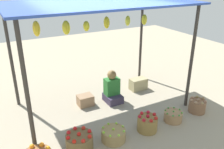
# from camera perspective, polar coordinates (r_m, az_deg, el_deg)

# --- Properties ---
(ground_plane) EXTENTS (14.00, 14.00, 0.00)m
(ground_plane) POSITION_cam_1_polar(r_m,az_deg,el_deg) (5.60, -2.47, -7.22)
(ground_plane) COLOR tan
(market_stall_structure) EXTENTS (3.70, 2.19, 2.31)m
(market_stall_structure) POSITION_cam_1_polar(r_m,az_deg,el_deg) (4.89, -3.10, 14.93)
(market_stall_structure) COLOR #38332D
(market_stall_structure) RESTS_ON ground
(vendor_person) EXTENTS (0.36, 0.44, 0.78)m
(vendor_person) POSITION_cam_1_polar(r_m,az_deg,el_deg) (5.60, 0.06, -3.69)
(vendor_person) COLOR #3D344A
(vendor_person) RESTS_ON ground
(basket_red_tomatoes) EXTENTS (0.47, 0.47, 0.36)m
(basket_red_tomatoes) POSITION_cam_1_polar(r_m,az_deg,el_deg) (4.26, -7.80, -15.77)
(basket_red_tomatoes) COLOR brown
(basket_red_tomatoes) RESTS_ON ground
(basket_limes) EXTENTS (0.45, 0.45, 0.26)m
(basket_limes) POSITION_cam_1_polar(r_m,az_deg,el_deg) (4.46, 0.34, -14.25)
(basket_limes) COLOR #9D8250
(basket_limes) RESTS_ON ground
(basket_red_apples) EXTENTS (0.39, 0.39, 0.35)m
(basket_red_apples) POSITION_cam_1_polar(r_m,az_deg,el_deg) (4.72, 8.47, -11.51)
(basket_red_apples) COLOR olive
(basket_red_apples) RESTS_ON ground
(basket_green_chilies) EXTENTS (0.37, 0.37, 0.24)m
(basket_green_chilies) POSITION_cam_1_polar(r_m,az_deg,el_deg) (5.13, 14.43, -9.68)
(basket_green_chilies) COLOR #9E7952
(basket_green_chilies) RESTS_ON ground
(basket_potatoes) EXTENTS (0.36, 0.36, 0.33)m
(basket_potatoes) POSITION_cam_1_polar(r_m,az_deg,el_deg) (5.58, 19.75, -7.07)
(basket_potatoes) COLOR brown
(basket_potatoes) RESTS_ON ground
(wooden_crate_near_vendor) EXTENTS (0.35, 0.28, 0.24)m
(wooden_crate_near_vendor) POSITION_cam_1_polar(r_m,az_deg,el_deg) (5.55, -6.43, -6.15)
(wooden_crate_near_vendor) COLOR #9C7856
(wooden_crate_near_vendor) RESTS_ON ground
(wooden_crate_stacked_rear) EXTENTS (0.44, 0.26, 0.30)m
(wooden_crate_stacked_rear) POSITION_cam_1_polar(r_m,az_deg,el_deg) (6.28, 6.30, -2.26)
(wooden_crate_stacked_rear) COLOR tan
(wooden_crate_stacked_rear) RESTS_ON ground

